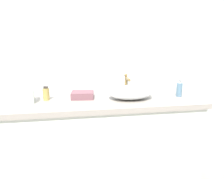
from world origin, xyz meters
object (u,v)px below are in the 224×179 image
Objects in this scene: sink_basin at (130,92)px; folded_hand_towel at (83,95)px; tissue_box at (26,94)px; soap_dispenser at (179,89)px; lotion_bottle at (46,94)px.

sink_basin is 2.07× the size of folded_hand_towel.
sink_basin is 0.82m from tissue_box.
tissue_box reaches higher than sink_basin.
tissue_box is (-1.26, 0.01, 0.00)m from soap_dispenser.
soap_dispenser is at bearing -4.99° from folded_hand_towel.
lotion_bottle is (-1.11, 0.06, -0.02)m from soap_dispenser.
tissue_box reaches higher than lotion_bottle.
soap_dispenser is 1.00× the size of tissue_box.
sink_basin is 2.31× the size of soap_dispenser.
lotion_bottle is at bearing 174.42° from sink_basin.
lotion_bottle is at bearing 20.16° from tissue_box.
lotion_bottle reaches higher than sink_basin.
lotion_bottle is 0.29m from folded_hand_towel.
sink_basin is 0.40m from folded_hand_towel.
folded_hand_towel is at bearing 7.92° from tissue_box.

